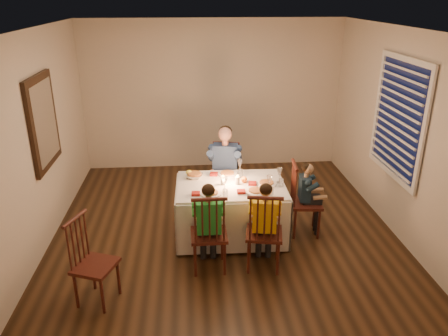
{
  "coord_description": "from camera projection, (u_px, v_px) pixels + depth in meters",
  "views": [
    {
      "loc": [
        -0.43,
        -5.05,
        2.98
      ],
      "look_at": [
        0.0,
        0.15,
        0.88
      ],
      "focal_mm": 35.0,
      "sensor_mm": 36.0,
      "label": 1
    }
  ],
  "objects": [
    {
      "name": "ground",
      "position": [
        225.0,
        233.0,
        5.82
      ],
      "size": [
        5.0,
        5.0,
        0.0
      ],
      "primitive_type": "plane",
      "color": "black",
      "rests_on": "ground"
    },
    {
      "name": "wall_left",
      "position": [
        35.0,
        145.0,
        5.16
      ],
      "size": [
        0.02,
        5.0,
        2.6
      ],
      "primitive_type": "cube",
      "color": "beige",
      "rests_on": "ground"
    },
    {
      "name": "wall_right",
      "position": [
        402.0,
        136.0,
        5.51
      ],
      "size": [
        0.02,
        5.0,
        2.6
      ],
      "primitive_type": "cube",
      "color": "beige",
      "rests_on": "ground"
    },
    {
      "name": "wall_back",
      "position": [
        213.0,
        96.0,
        7.64
      ],
      "size": [
        4.5,
        0.02,
        2.6
      ],
      "primitive_type": "cube",
      "color": "beige",
      "rests_on": "ground"
    },
    {
      "name": "ceiling",
      "position": [
        225.0,
        29.0,
        4.85
      ],
      "size": [
        5.0,
        5.0,
        0.0
      ],
      "primitive_type": "plane",
      "color": "white",
      "rests_on": "wall_back"
    },
    {
      "name": "dining_table",
      "position": [
        231.0,
        199.0,
        5.6
      ],
      "size": [
        1.41,
        1.03,
        0.7
      ],
      "rotation": [
        0.0,
        0.0,
        -0.02
      ],
      "color": "white",
      "rests_on": "ground"
    },
    {
      "name": "chair_adult",
      "position": [
        225.0,
        208.0,
        6.48
      ],
      "size": [
        0.47,
        0.46,
        0.99
      ],
      "primitive_type": null,
      "rotation": [
        0.0,
        0.0,
        -0.19
      ],
      "color": "#33130D",
      "rests_on": "ground"
    },
    {
      "name": "chair_near_left",
      "position": [
        209.0,
        267.0,
        5.09
      ],
      "size": [
        0.41,
        0.39,
        0.99
      ],
      "primitive_type": null,
      "rotation": [
        0.0,
        0.0,
        3.15
      ],
      "color": "#33130D",
      "rests_on": "ground"
    },
    {
      "name": "chair_near_right",
      "position": [
        263.0,
        266.0,
        5.12
      ],
      "size": [
        0.47,
        0.45,
        0.99
      ],
      "primitive_type": null,
      "rotation": [
        0.0,
        0.0,
        2.96
      ],
      "color": "#33130D",
      "rests_on": "ground"
    },
    {
      "name": "chair_end",
      "position": [
        304.0,
        232.0,
        5.84
      ],
      "size": [
        0.42,
        0.44,
        0.99
      ],
      "primitive_type": null,
      "rotation": [
        0.0,
        0.0,
        1.48
      ],
      "color": "#33130D",
      "rests_on": "ground"
    },
    {
      "name": "chair_extra",
      "position": [
        100.0,
        300.0,
        4.55
      ],
      "size": [
        0.49,
        0.5,
        0.96
      ],
      "primitive_type": null,
      "rotation": [
        0.0,
        0.0,
        1.2
      ],
      "color": "#33130D",
      "rests_on": "ground"
    },
    {
      "name": "adult",
      "position": [
        225.0,
        208.0,
        6.48
      ],
      "size": [
        0.54,
        0.51,
        1.26
      ],
      "primitive_type": null,
      "rotation": [
        0.0,
        0.0,
        -0.19
      ],
      "color": "#335180",
      "rests_on": "ground"
    },
    {
      "name": "child_green",
      "position": [
        209.0,
        267.0,
        5.09
      ],
      "size": [
        0.36,
        0.33,
        1.08
      ],
      "primitive_type": null,
      "rotation": [
        0.0,
        0.0,
        3.15
      ],
      "color": "green",
      "rests_on": "ground"
    },
    {
      "name": "child_yellow",
      "position": [
        263.0,
        266.0,
        5.12
      ],
      "size": [
        0.41,
        0.38,
        1.07
      ],
      "primitive_type": null,
      "rotation": [
        0.0,
        0.0,
        2.96
      ],
      "color": "yellow",
      "rests_on": "ground"
    },
    {
      "name": "child_teal",
      "position": [
        304.0,
        232.0,
        5.84
      ],
      "size": [
        0.31,
        0.33,
        0.99
      ],
      "primitive_type": null,
      "rotation": [
        0.0,
        0.0,
        1.48
      ],
      "color": "#182B3C",
      "rests_on": "ground"
    },
    {
      "name": "setting_adult",
      "position": [
        227.0,
        174.0,
        5.8
      ],
      "size": [
        0.27,
        0.27,
        0.02
      ],
      "primitive_type": "cylinder",
      "rotation": [
        0.0,
        0.0,
        -0.02
      ],
      "color": "white",
      "rests_on": "dining_table"
    },
    {
      "name": "setting_green",
      "position": [
        211.0,
        194.0,
        5.24
      ],
      "size": [
        0.27,
        0.27,
        0.02
      ],
      "primitive_type": "cylinder",
      "rotation": [
        0.0,
        0.0,
        -0.02
      ],
      "color": "white",
      "rests_on": "dining_table"
    },
    {
      "name": "setting_yellow",
      "position": [
        256.0,
        192.0,
        5.3
      ],
      "size": [
        0.27,
        0.27,
        0.02
      ],
      "primitive_type": "cylinder",
      "rotation": [
        0.0,
        0.0,
        -0.02
      ],
      "color": "white",
      "rests_on": "dining_table"
    },
    {
      "name": "setting_teal",
      "position": [
        267.0,
        184.0,
        5.52
      ],
      "size": [
        0.27,
        0.27,
        0.02
      ],
      "primitive_type": "cylinder",
      "rotation": [
        0.0,
        0.0,
        -0.02
      ],
      "color": "white",
      "rests_on": "dining_table"
    },
    {
      "name": "candle_left",
      "position": [
        223.0,
        181.0,
        5.49
      ],
      "size": [
        0.06,
        0.06,
        0.1
      ],
      "primitive_type": "cylinder",
      "color": "silver",
      "rests_on": "dining_table"
    },
    {
      "name": "candle_right",
      "position": [
        237.0,
        181.0,
        5.5
      ],
      "size": [
        0.06,
        0.06,
        0.1
      ],
      "primitive_type": "cylinder",
      "color": "silver",
      "rests_on": "dining_table"
    },
    {
      "name": "squash",
      "position": [
        189.0,
        173.0,
        5.74
      ],
      "size": [
        0.09,
        0.09,
        0.09
      ],
      "primitive_type": "sphere",
      "color": "yellow",
      "rests_on": "dining_table"
    },
    {
      "name": "orange_fruit",
      "position": [
        244.0,
        180.0,
        5.56
      ],
      "size": [
        0.08,
        0.08,
        0.08
      ],
      "primitive_type": "sphere",
      "color": "orange",
      "rests_on": "dining_table"
    },
    {
      "name": "serving_bowl",
      "position": [
        194.0,
        176.0,
        5.7
      ],
      "size": [
        0.28,
        0.28,
        0.06
      ],
      "primitive_type": "imported",
      "rotation": [
        0.0,
        0.0,
        -0.28
      ],
      "color": "white",
      "rests_on": "dining_table"
    },
    {
      "name": "wall_mirror",
      "position": [
        43.0,
        122.0,
        5.37
      ],
      "size": [
        0.06,
        0.95,
        1.15
      ],
      "color": "black",
      "rests_on": "wall_left"
    },
    {
      "name": "window_blinds",
      "position": [
        398.0,
        118.0,
        5.52
      ],
      "size": [
        0.07,
        1.34,
        1.54
      ],
      "color": "black",
      "rests_on": "wall_right"
    }
  ]
}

